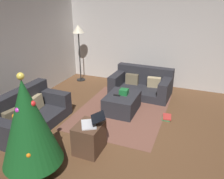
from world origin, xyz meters
name	(u,v)px	position (x,y,z in m)	size (l,w,h in m)	color
ground_plane	(135,140)	(0.00, 0.00, 0.00)	(6.40, 6.40, 0.00)	brown
corner_partition	(167,43)	(3.14, 0.00, 1.30)	(0.12, 6.40, 2.60)	#B5B0AB
couch_left	(27,114)	(-0.35, 2.25, 0.29)	(1.74, 0.94, 0.76)	#26262B
couch_right	(142,84)	(2.26, 0.46, 0.28)	(1.03, 1.64, 0.72)	#26262B
ottoman	(122,103)	(1.03, 0.62, 0.21)	(0.91, 0.70, 0.42)	#26262B
gift_box	(124,92)	(1.08, 0.60, 0.48)	(0.19, 0.19, 0.13)	#19662D
tv_remote	(117,95)	(0.95, 0.73, 0.43)	(0.05, 0.16, 0.02)	black
christmas_tree	(28,123)	(-1.41, 1.19, 0.90)	(0.90, 0.90, 1.65)	brown
side_table	(89,138)	(-0.60, 0.66, 0.26)	(0.52, 0.44, 0.53)	#4C3323
laptop	(92,122)	(-0.57, 0.61, 0.58)	(0.49, 0.51, 0.18)	silver
book_stack	(167,118)	(1.04, -0.44, 0.03)	(0.29, 0.22, 0.07)	#387A47
corner_lamp	(78,33)	(2.57, 2.60, 1.51)	(0.36, 0.36, 1.77)	black
area_rug	(122,111)	(1.03, 0.62, 0.00)	(2.60, 2.00, 0.01)	brown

